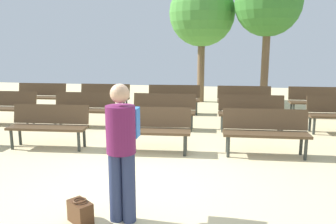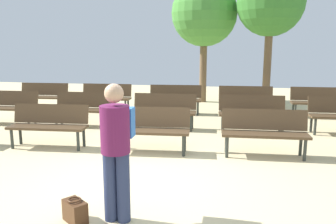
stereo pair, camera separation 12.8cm
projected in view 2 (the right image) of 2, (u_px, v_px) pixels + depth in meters
The scene contains 17 objects.
ground_plane at pixel (134, 182), 5.25m from camera, with size 25.78×25.78×0.00m, color beige.
bench_r0_c1 at pixel (49, 123), 7.00m from camera, with size 1.63×0.59×0.87m.
bench_r0_c2 at pixel (149, 127), 6.68m from camera, with size 1.63×0.60×0.87m.
bench_r0_c3 at pixel (264, 130), 6.43m from camera, with size 1.62×0.56×0.87m.
bench_r1_c0 at pixel (8, 105), 9.12m from camera, with size 1.62×0.55×0.87m.
bench_r1_c1 at pixel (85, 107), 8.85m from camera, with size 1.63×0.58×0.87m.
bench_r1_c2 at pixel (164, 109), 8.58m from camera, with size 1.61×0.53×0.87m.
bench_r1_c3 at pixel (252, 111), 8.29m from camera, with size 1.63×0.58×0.87m.
bench_r2_c0 at pixel (43, 95), 11.08m from camera, with size 1.62×0.57×0.87m.
bench_r2_c1 at pixel (106, 96), 10.82m from camera, with size 1.62×0.54×0.87m.
bench_r2_c2 at pixel (175, 97), 10.50m from camera, with size 1.63×0.61×0.87m.
bench_r2_c3 at pixel (246, 99), 10.19m from camera, with size 1.62×0.56×0.87m.
bench_r2_c4 at pixel (319, 100), 9.93m from camera, with size 1.61×0.53×0.87m.
tree_0 at pixel (271, 4), 10.98m from camera, with size 2.18×2.18×4.54m.
tree_1 at pixel (204, 14), 12.21m from camera, with size 2.37×2.37×4.41m.
visitor_with_backpack at pixel (117, 144), 3.95m from camera, with size 0.34×0.52×1.65m.
handbag at pixel (75, 211), 4.03m from camera, with size 0.36×0.34×0.29m.
Camera 2 is at (1.44, -4.76, 2.06)m, focal length 36.29 mm.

